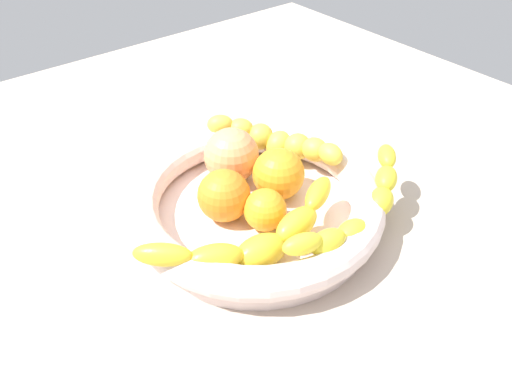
# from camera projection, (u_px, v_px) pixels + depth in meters

# --- Properties ---
(kitchen_counter) EXTENTS (1.20, 1.20, 0.03)m
(kitchen_counter) POSITION_uv_depth(u_px,v_px,m) (256.00, 230.00, 0.65)
(kitchen_counter) COLOR #B4A392
(kitchen_counter) RESTS_ON ground
(fruit_bowl) EXTENTS (0.31, 0.31, 0.05)m
(fruit_bowl) POSITION_uv_depth(u_px,v_px,m) (256.00, 204.00, 0.62)
(fruit_bowl) COLOR silver
(fruit_bowl) RESTS_ON kitchen_counter
(banana_draped_left) EXTENTS (0.10, 0.26, 0.05)m
(banana_draped_left) POSITION_uv_depth(u_px,v_px,m) (255.00, 239.00, 0.55)
(banana_draped_left) COLOR yellow
(banana_draped_left) RESTS_ON fruit_bowl
(banana_draped_right) EXTENTS (0.10, 0.24, 0.06)m
(banana_draped_right) POSITION_uv_depth(u_px,v_px,m) (362.00, 212.00, 0.58)
(banana_draped_right) COLOR yellow
(banana_draped_right) RESTS_ON fruit_bowl
(banana_arching_top) EXTENTS (0.19, 0.11, 0.06)m
(banana_arching_top) POSITION_uv_depth(u_px,v_px,m) (277.00, 141.00, 0.70)
(banana_arching_top) COLOR yellow
(banana_arching_top) RESTS_ON fruit_bowl
(orange_front) EXTENTS (0.06, 0.06, 0.06)m
(orange_front) POSITION_uv_depth(u_px,v_px,m) (224.00, 196.00, 0.60)
(orange_front) COLOR orange
(orange_front) RESTS_ON fruit_bowl
(orange_mid_left) EXTENTS (0.07, 0.07, 0.07)m
(orange_mid_left) POSITION_uv_depth(u_px,v_px,m) (278.00, 174.00, 0.64)
(orange_mid_left) COLOR orange
(orange_mid_left) RESTS_ON fruit_bowl
(orange_mid_right) EXTENTS (0.05, 0.05, 0.05)m
(orange_mid_right) POSITION_uv_depth(u_px,v_px,m) (265.00, 210.00, 0.59)
(orange_mid_right) COLOR orange
(orange_mid_right) RESTS_ON fruit_bowl
(peach_blush) EXTENTS (0.07, 0.07, 0.07)m
(peach_blush) POSITION_uv_depth(u_px,v_px,m) (231.00, 155.00, 0.66)
(peach_blush) COLOR #EF9A61
(peach_blush) RESTS_ON fruit_bowl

